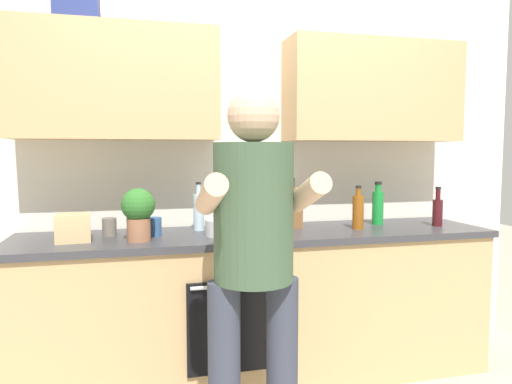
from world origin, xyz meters
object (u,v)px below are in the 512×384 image
object	(u,v)px
cup_stoneware	(109,227)
knife_block	(292,207)
bottle_hotsauce	(286,215)
bottle_soda	(378,206)
bottle_syrup	(358,211)
grocery_bag_bread	(73,228)
person_standing	(254,249)
bottle_water	(199,211)
cup_tea	(154,227)
potted_herb	(138,211)
mixing_bowl	(225,227)
bottle_wine	(438,211)

from	to	relation	value
cup_stoneware	knife_block	xyz separation A→B (m)	(1.11, 0.04, 0.08)
bottle_hotsauce	knife_block	distance (m)	0.24
bottle_soda	bottle_syrup	world-z (taller)	bottle_soda
bottle_soda	grocery_bag_bread	distance (m)	1.89
bottle_soda	grocery_bag_bread	world-z (taller)	bottle_soda
cup_stoneware	grocery_bag_bread	xyz separation A→B (m)	(-0.18, -0.12, 0.02)
person_standing	cup_stoneware	bearing A→B (deg)	126.12
bottle_water	cup_tea	world-z (taller)	bottle_water
grocery_bag_bread	potted_herb	bearing A→B (deg)	-13.03
bottle_soda	grocery_bag_bread	bearing A→B (deg)	-175.63
mixing_bowl	bottle_hotsauce	bearing A→B (deg)	-5.67
knife_block	potted_herb	bearing A→B (deg)	-165.81
cup_tea	grocery_bag_bread	bearing A→B (deg)	-171.92
knife_block	grocery_bag_bread	size ratio (longest dim) A/B	1.76
person_standing	cup_tea	size ratio (longest dim) A/B	15.47
knife_block	bottle_soda	bearing A→B (deg)	-1.62
bottle_syrup	potted_herb	world-z (taller)	potted_herb
bottle_water	cup_stoneware	distance (m)	0.53
bottle_soda	bottle_wine	bearing A→B (deg)	-25.25
person_standing	bottle_wine	bearing A→B (deg)	27.53
bottle_hotsauce	mixing_bowl	distance (m)	0.36
mixing_bowl	knife_block	bearing A→B (deg)	21.04
bottle_syrup	cup_stoneware	size ratio (longest dim) A/B	2.62
bottle_water	potted_herb	distance (m)	0.45
cup_tea	potted_herb	xyz separation A→B (m)	(-0.09, -0.14, 0.11)
bottle_hotsauce	cup_stoneware	size ratio (longest dim) A/B	2.61
bottle_wine	bottle_soda	size ratio (longest dim) A/B	0.90
bottle_wine	cup_stoneware	bearing A→B (deg)	176.16
person_standing	potted_herb	distance (m)	0.83
bottle_hotsauce	grocery_bag_bread	size ratio (longest dim) A/B	1.51
bottle_syrup	grocery_bag_bread	size ratio (longest dim) A/B	1.52
bottle_wine	bottle_water	distance (m)	1.54
bottle_wine	bottle_syrup	world-z (taller)	bottle_syrup
bottle_water	grocery_bag_bread	bearing A→B (deg)	-164.74
bottle_wine	grocery_bag_bread	world-z (taller)	bottle_wine
bottle_wine	bottle_syrup	distance (m)	0.55
bottle_soda	grocery_bag_bread	size ratio (longest dim) A/B	1.59
bottle_hotsauce	bottle_water	size ratio (longest dim) A/B	0.91
bottle_water	potted_herb	bearing A→B (deg)	-143.01
bottle_hotsauce	cup_tea	size ratio (longest dim) A/B	2.54
mixing_bowl	potted_herb	xyz separation A→B (m)	(-0.48, -0.06, 0.12)
bottle_water	mixing_bowl	xyz separation A→B (m)	(0.12, -0.21, -0.07)
person_standing	cup_stoneware	world-z (taller)	person_standing
knife_block	cup_stoneware	bearing A→B (deg)	-177.93
potted_herb	person_standing	bearing A→B (deg)	-54.81
bottle_soda	bottle_syrup	bearing A→B (deg)	-146.05
potted_herb	cup_stoneware	bearing A→B (deg)	129.07
bottle_soda	bottle_syrup	distance (m)	0.26
potted_herb	grocery_bag_bread	size ratio (longest dim) A/B	1.61
knife_block	person_standing	bearing A→B (deg)	-117.50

